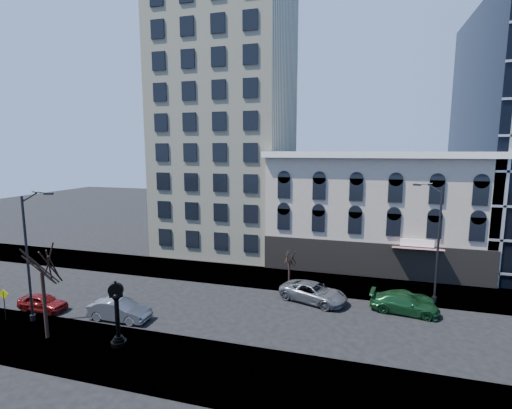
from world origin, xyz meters
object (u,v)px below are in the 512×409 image
(street_lamp_near, at_px, (34,222))
(car_near_a, at_px, (43,302))
(car_near_b, at_px, (119,310))
(street_clock, at_px, (117,316))
(warning_sign, at_px, (4,299))

(street_lamp_near, xyz_separation_m, car_near_a, (-1.62, 1.61, -6.89))
(car_near_b, bearing_deg, car_near_a, 91.56)
(street_lamp_near, bearing_deg, street_clock, -28.57)
(car_near_a, relative_size, car_near_b, 0.84)
(street_clock, bearing_deg, warning_sign, 151.41)
(street_lamp_near, relative_size, car_near_a, 2.50)
(warning_sign, bearing_deg, car_near_b, 4.01)
(car_near_b, bearing_deg, street_lamp_near, 108.86)
(warning_sign, height_order, car_near_b, warning_sign)
(warning_sign, xyz_separation_m, car_near_a, (1.08, 2.33, -1.10))
(street_clock, height_order, street_lamp_near, street_lamp_near)
(street_lamp_near, bearing_deg, warning_sign, 177.12)
(street_lamp_near, bearing_deg, car_near_b, 1.82)
(car_near_a, height_order, car_near_b, car_near_b)
(street_clock, bearing_deg, car_near_b, 100.76)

